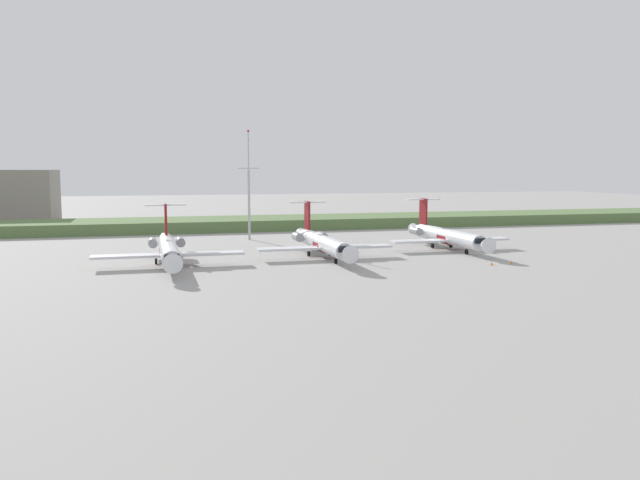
# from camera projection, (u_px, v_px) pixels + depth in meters

# --- Properties ---
(ground_plane) EXTENTS (500.00, 500.00, 0.00)m
(ground_plane) POSITION_uv_depth(u_px,v_px,m) (290.00, 243.00, 130.88)
(ground_plane) COLOR #9E9B96
(grass_berm) EXTENTS (320.00, 20.00, 2.67)m
(grass_berm) POSITION_uv_depth(u_px,v_px,m) (262.00, 223.00, 162.17)
(grass_berm) COLOR #597542
(grass_berm) RESTS_ON ground
(regional_jet_nearest) EXTENTS (22.81, 31.00, 9.00)m
(regional_jet_nearest) POSITION_uv_depth(u_px,v_px,m) (169.00, 249.00, 99.72)
(regional_jet_nearest) COLOR silver
(regional_jet_nearest) RESTS_ON ground
(regional_jet_second) EXTENTS (22.81, 31.00, 9.00)m
(regional_jet_second) POSITION_uv_depth(u_px,v_px,m) (322.00, 242.00, 108.78)
(regional_jet_second) COLOR silver
(regional_jet_second) RESTS_ON ground
(regional_jet_third) EXTENTS (22.81, 31.00, 9.00)m
(regional_jet_third) POSITION_uv_depth(u_px,v_px,m) (446.00, 236.00, 119.97)
(regional_jet_third) COLOR silver
(regional_jet_third) RESTS_ON ground
(antenna_mast) EXTENTS (4.40, 0.50, 22.96)m
(antenna_mast) POSITION_uv_depth(u_px,v_px,m) (249.00, 194.00, 135.44)
(antenna_mast) COLOR #B2B2B7
(antenna_mast) RESTS_ON ground
(safety_cone_front_marker) EXTENTS (0.44, 0.44, 0.55)m
(safety_cone_front_marker) POSITION_uv_depth(u_px,v_px,m) (491.00, 263.00, 100.02)
(safety_cone_front_marker) COLOR orange
(safety_cone_front_marker) RESTS_ON ground
(safety_cone_mid_marker) EXTENTS (0.44, 0.44, 0.55)m
(safety_cone_mid_marker) POSITION_uv_depth(u_px,v_px,m) (512.00, 262.00, 101.03)
(safety_cone_mid_marker) COLOR orange
(safety_cone_mid_marker) RESTS_ON ground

